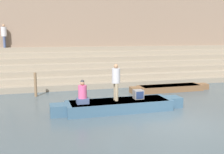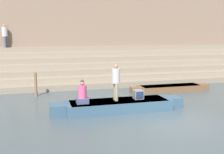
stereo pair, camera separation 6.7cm
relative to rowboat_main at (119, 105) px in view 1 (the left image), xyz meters
The scene contains 10 objects.
ground_plane 2.86m from the rowboat_main, 55.85° to the right, with size 120.00×120.00×0.00m, color #3D4C56.
ghat_steps 8.38m from the rowboat_main, 78.96° to the left, with size 36.00×4.91×2.54m.
back_wall 11.25m from the rowboat_main, 81.38° to the left, with size 34.20×1.28×7.68m.
rowboat_main is the anchor object (origin of this frame).
person_standing 1.19m from the rowboat_main, 157.05° to the left, with size 0.37×0.37×1.66m.
person_rowing 1.80m from the rowboat_main, behind, with size 0.52×0.41×1.05m.
tv_set 1.06m from the rowboat_main, ahead, with size 0.44×0.42×0.42m.
moored_boat_shore 5.50m from the rowboat_main, 37.59° to the left, with size 5.21×1.09×0.36m.
mooring_post 5.46m from the rowboat_main, 132.72° to the left, with size 0.15×0.15×1.36m, color brown.
person_on_steps 11.70m from the rowboat_main, 121.28° to the left, with size 0.39×0.39×1.69m.
Camera 1 is at (-5.01, -8.74, 3.38)m, focal length 42.00 mm.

